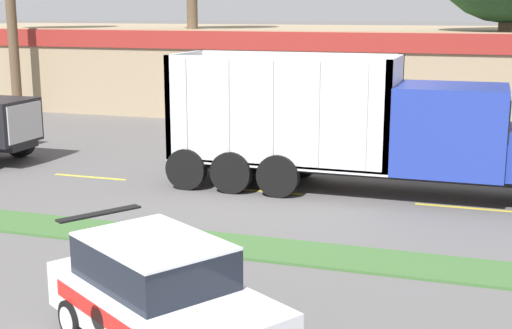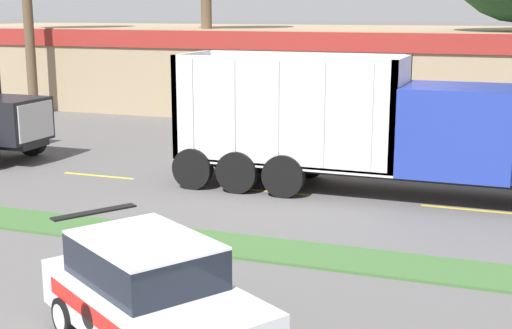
# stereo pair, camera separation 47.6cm
# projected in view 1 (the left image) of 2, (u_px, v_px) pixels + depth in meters

# --- Properties ---
(grass_verge) EXTENTS (120.00, 1.42, 0.06)m
(grass_verge) POSITION_uv_depth(u_px,v_px,m) (174.00, 239.00, 15.49)
(grass_verge) COLOR #3D6633
(grass_verge) RESTS_ON ground_plane
(centre_line_3) EXTENTS (2.40, 0.14, 0.01)m
(centre_line_3) POSITION_uv_depth(u_px,v_px,m) (90.00, 177.00, 21.38)
(centre_line_3) COLOR yellow
(centre_line_3) RESTS_ON ground_plane
(centre_line_4) EXTENTS (2.40, 0.14, 0.01)m
(centre_line_4) POSITION_uv_depth(u_px,v_px,m) (261.00, 191.00, 19.73)
(centre_line_4) COLOR yellow
(centre_line_4) RESTS_ON ground_plane
(centre_line_5) EXTENTS (2.40, 0.14, 0.01)m
(centre_line_5) POSITION_uv_depth(u_px,v_px,m) (463.00, 208.00, 18.07)
(centre_line_5) COLOR yellow
(centre_line_5) RESTS_ON ground_plane
(dump_truck_trail) EXTENTS (11.59, 2.76, 3.71)m
(dump_truck_trail) POSITION_uv_depth(u_px,v_px,m) (406.00, 136.00, 18.95)
(dump_truck_trail) COLOR black
(dump_truck_trail) RESTS_ON ground_plane
(rally_car) EXTENTS (4.36, 3.67, 1.69)m
(rally_car) POSITION_uv_depth(u_px,v_px,m) (161.00, 295.00, 10.39)
(rally_car) COLOR silver
(rally_car) RESTS_ON ground_plane
(store_building_backdrop) EXTENTS (37.33, 12.10, 4.05)m
(store_building_backdrop) POSITION_uv_depth(u_px,v_px,m) (259.00, 66.00, 37.23)
(store_building_backdrop) COLOR #9E896B
(store_building_backdrop) RESTS_ON ground_plane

